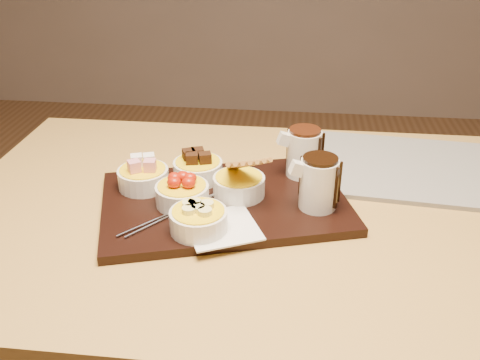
# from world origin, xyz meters

# --- Properties ---
(dining_table) EXTENTS (1.20, 0.80, 0.75)m
(dining_table) POSITION_xyz_m (0.00, 0.00, 0.65)
(dining_table) COLOR #B89044
(dining_table) RESTS_ON ground
(serving_board) EXTENTS (0.53, 0.42, 0.02)m
(serving_board) POSITION_xyz_m (-0.06, -0.01, 0.76)
(serving_board) COLOR black
(serving_board) RESTS_ON dining_table
(napkin) EXTENTS (0.16, 0.16, 0.00)m
(napkin) POSITION_xyz_m (-0.05, -0.11, 0.77)
(napkin) COLOR white
(napkin) RESTS_ON serving_board
(bowl_marshmallows) EXTENTS (0.10, 0.10, 0.04)m
(bowl_marshmallows) POSITION_xyz_m (-0.23, 0.02, 0.79)
(bowl_marshmallows) COLOR silver
(bowl_marshmallows) RESTS_ON serving_board
(bowl_cake) EXTENTS (0.10, 0.10, 0.04)m
(bowl_cake) POSITION_xyz_m (-0.13, 0.07, 0.79)
(bowl_cake) COLOR silver
(bowl_cake) RESTS_ON serving_board
(bowl_strawberries) EXTENTS (0.10, 0.10, 0.04)m
(bowl_strawberries) POSITION_xyz_m (-0.14, -0.03, 0.79)
(bowl_strawberries) COLOR silver
(bowl_strawberries) RESTS_ON serving_board
(bowl_biscotti) EXTENTS (0.10, 0.10, 0.04)m
(bowl_biscotti) POSITION_xyz_m (-0.04, 0.01, 0.79)
(bowl_biscotti) COLOR silver
(bowl_biscotti) RESTS_ON serving_board
(bowl_bananas) EXTENTS (0.10, 0.10, 0.04)m
(bowl_bananas) POSITION_xyz_m (-0.09, -0.12, 0.79)
(bowl_bananas) COLOR silver
(bowl_bananas) RESTS_ON serving_board
(pitcher_dark_chocolate) EXTENTS (0.09, 0.09, 0.10)m
(pitcher_dark_chocolate) POSITION_xyz_m (0.11, -0.02, 0.82)
(pitcher_dark_chocolate) COLOR silver
(pitcher_dark_chocolate) RESTS_ON serving_board
(pitcher_milk_chocolate) EXTENTS (0.09, 0.09, 0.10)m
(pitcher_milk_chocolate) POSITION_xyz_m (0.08, 0.11, 0.82)
(pitcher_milk_chocolate) COLOR silver
(pitcher_milk_chocolate) RESTS_ON serving_board
(fondue_skewers) EXTENTS (0.22, 0.19, 0.01)m
(fondue_skewers) POSITION_xyz_m (-0.14, -0.06, 0.77)
(fondue_skewers) COLOR silver
(fondue_skewers) RESTS_ON serving_board
(newspaper) EXTENTS (0.42, 0.35, 0.01)m
(newspaper) POSITION_xyz_m (0.30, 0.19, 0.76)
(newspaper) COLOR beige
(newspaper) RESTS_ON dining_table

